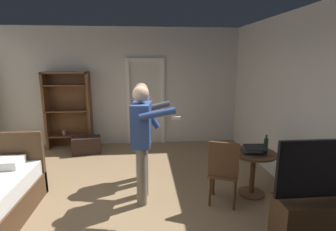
# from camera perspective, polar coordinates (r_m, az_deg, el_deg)

# --- Properties ---
(ground_plane) EXTENTS (6.59, 6.59, 0.00)m
(ground_plane) POSITION_cam_1_polar(r_m,az_deg,el_deg) (4.03, -13.36, -19.51)
(ground_plane) COLOR #997A56
(wall_back) EXTENTS (6.04, 0.12, 2.85)m
(wall_back) POSITION_cam_1_polar(r_m,az_deg,el_deg) (6.51, -10.33, 6.16)
(wall_back) COLOR beige
(wall_back) RESTS_ON ground_plane
(wall_right) EXTENTS (0.12, 6.23, 2.85)m
(wall_right) POSITION_cam_1_polar(r_m,az_deg,el_deg) (4.20, 29.47, 1.44)
(wall_right) COLOR beige
(wall_right) RESTS_ON ground_plane
(doorway_frame) EXTENTS (0.93, 0.08, 2.13)m
(doorway_frame) POSITION_cam_1_polar(r_m,az_deg,el_deg) (6.43, -4.95, 4.40)
(doorway_frame) COLOR white
(doorway_frame) RESTS_ON ground_plane
(bookshelf) EXTENTS (1.05, 0.32, 1.82)m
(bookshelf) POSITION_cam_1_polar(r_m,az_deg,el_deg) (6.58, -21.12, 1.72)
(bookshelf) COLOR brown
(bookshelf) RESTS_ON ground_plane
(tv_flatscreen) EXTENTS (1.17, 0.40, 1.24)m
(tv_flatscreen) POSITION_cam_1_polar(r_m,az_deg,el_deg) (3.70, 30.47, -17.50)
(tv_flatscreen) COLOR #4C331E
(tv_flatscreen) RESTS_ON ground_plane
(side_table) EXTENTS (0.69, 0.69, 0.70)m
(side_table) POSITION_cam_1_polar(r_m,az_deg,el_deg) (4.31, 18.22, -10.51)
(side_table) COLOR brown
(side_table) RESTS_ON ground_plane
(laptop) EXTENTS (0.34, 0.35, 0.15)m
(laptop) POSITION_cam_1_polar(r_m,az_deg,el_deg) (4.17, 18.29, -7.26)
(laptop) COLOR black
(laptop) RESTS_ON side_table
(bottle_on_table) EXTENTS (0.06, 0.06, 0.30)m
(bottle_on_table) POSITION_cam_1_polar(r_m,az_deg,el_deg) (4.18, 20.75, -6.29)
(bottle_on_table) COLOR #1B321E
(bottle_on_table) RESTS_ON side_table
(wooden_chair) EXTENTS (0.55, 0.55, 0.99)m
(wooden_chair) POSITION_cam_1_polar(r_m,az_deg,el_deg) (3.88, 12.15, -11.68)
(wooden_chair) COLOR brown
(wooden_chair) RESTS_ON ground_plane
(person_blue_shirt) EXTENTS (0.67, 0.67, 1.74)m
(person_blue_shirt) POSITION_cam_1_polar(r_m,az_deg,el_deg) (3.78, -5.67, -4.35)
(person_blue_shirt) COLOR gray
(person_blue_shirt) RESTS_ON ground_plane
(person_striped_shirt) EXTENTS (0.67, 0.59, 1.72)m
(person_striped_shirt) POSITION_cam_1_polar(r_m,az_deg,el_deg) (4.41, -5.61, -2.35)
(person_striped_shirt) COLOR tan
(person_striped_shirt) RESTS_ON ground_plane
(suitcase_dark) EXTENTS (0.68, 0.45, 0.38)m
(suitcase_dark) POSITION_cam_1_polar(r_m,az_deg,el_deg) (6.22, -17.53, -6.22)
(suitcase_dark) COLOR black
(suitcase_dark) RESTS_ON ground_plane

